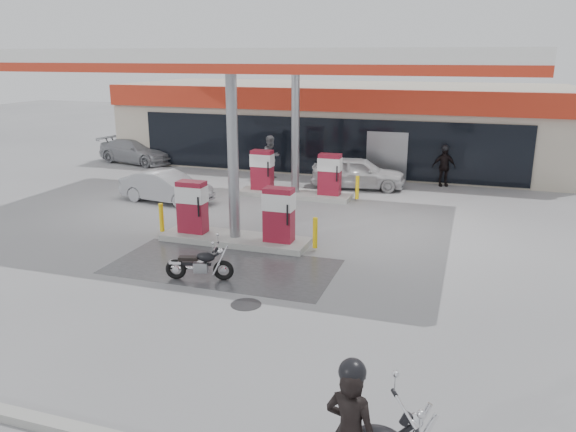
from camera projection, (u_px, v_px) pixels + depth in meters
name	position (u px, v px, depth m)	size (l,w,h in m)	color
ground	(206.00, 264.00, 15.14)	(90.00, 90.00, 0.00)	gray
wet_patch	(223.00, 266.00, 14.99)	(6.00, 3.00, 0.00)	#4C4C4F
drain_cover	(246.00, 304.00, 12.71)	(0.70, 0.70, 0.01)	#38383A
kerb	(4.00, 413.00, 8.73)	(28.00, 0.25, 0.15)	gray
store_building	(342.00, 123.00, 29.12)	(22.00, 8.22, 4.00)	#BDB09E
canopy	(268.00, 60.00, 18.24)	(16.00, 10.02, 5.51)	silver
pump_island_near	(235.00, 219.00, 16.77)	(5.14, 1.30, 1.78)	#9E9E99
pump_island_far	(295.00, 179.00, 22.24)	(5.14, 1.30, 1.78)	#9E9E99
parked_motorcycle	(201.00, 265.00, 14.02)	(1.70, 0.72, 0.89)	black
sedan_white	(358.00, 173.00, 23.63)	(1.57, 3.91, 1.33)	silver
attendant	(271.00, 157.00, 25.33)	(0.96, 0.74, 1.97)	slate
hatchback_silver	(166.00, 187.00, 21.41)	(1.27, 3.65, 1.20)	#999AA0
parked_car_left	(137.00, 151.00, 29.16)	(1.78, 4.38, 1.27)	gray
biker_walking	(444.00, 167.00, 23.96)	(0.99, 0.41, 1.69)	black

